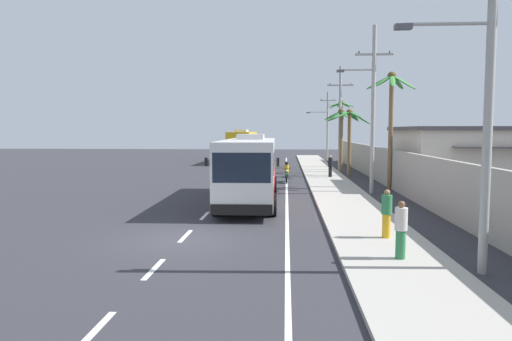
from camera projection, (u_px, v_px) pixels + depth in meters
ground_plane at (182, 240)px, 16.60m from camera, size 160.00×160.00×0.00m
sidewalk_kerb at (344, 199)px, 26.12m from camera, size 3.20×90.00×0.14m
lane_markings at (266, 188)px, 31.37m from camera, size 3.83×71.99×0.01m
boundary_wall at (397, 171)px, 29.75m from camera, size 0.24×60.00×2.56m
coach_bus_foreground at (250, 167)px, 25.15m from camera, size 3.16×11.88×3.61m
coach_bus_far_lane at (243, 145)px, 56.44m from camera, size 3.03×11.90×3.91m
motorcycle_beside_bus at (287, 174)px, 34.90m from camera, size 0.56×1.96×1.54m
pedestrian_near_kerb at (387, 213)px, 16.25m from camera, size 0.36×0.36×1.67m
pedestrian_midwalk at (330, 166)px, 37.52m from camera, size 0.36×0.36×1.71m
pedestrian_far_walk at (401, 229)px, 13.58m from camera, size 0.36×0.36×1.68m
utility_pole_nearest at (486, 92)px, 12.31m from camera, size 3.51×0.24×9.10m
utility_pole_mid at (372, 106)px, 28.30m from camera, size 3.30×0.24×9.99m
utility_pole_far at (340, 117)px, 44.34m from camera, size 2.42×0.24×9.72m
utility_pole_distant at (327, 124)px, 60.39m from camera, size 3.69×0.24×8.69m
palm_nearest at (341, 129)px, 42.04m from camera, size 3.16×3.36×5.76m
palm_second at (350, 127)px, 38.61m from camera, size 3.65×3.78×5.56m
palm_third at (391, 104)px, 30.52m from camera, size 3.26×3.43×7.58m
palm_fourth at (341, 119)px, 47.86m from camera, size 2.68×2.69×6.88m
roadside_building at (494, 158)px, 30.90m from camera, size 12.19×8.63×4.06m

